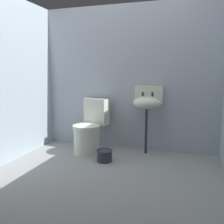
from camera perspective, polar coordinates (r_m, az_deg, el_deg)
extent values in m
cube|color=gray|center=(3.02, -1.62, -14.83)|extent=(3.09, 2.58, 0.08)
cube|color=#A2AABA|center=(3.85, 3.94, 7.72)|extent=(3.09, 0.10, 2.18)
cube|color=#9FB0BC|center=(3.55, -23.07, 6.88)|extent=(0.10, 2.38, 2.18)
cylinder|color=silver|center=(3.69, -5.88, -6.54)|extent=(0.44, 0.44, 0.38)
cylinder|color=silver|center=(3.64, -5.94, -3.36)|extent=(0.46, 0.46, 0.04)
cube|color=silver|center=(3.85, -3.57, 0.12)|extent=(0.38, 0.24, 0.40)
cylinder|color=#2F2E3D|center=(3.65, 7.85, -4.47)|extent=(0.04, 0.04, 0.66)
ellipsoid|color=silver|center=(3.58, 8.00, 2.08)|extent=(0.40, 0.32, 0.18)
cube|color=silver|center=(3.73, 8.46, 3.91)|extent=(0.42, 0.04, 0.28)
cylinder|color=#2F2E3D|center=(3.63, 7.11, 4.12)|extent=(0.04, 0.04, 0.06)
cylinder|color=#2F2E3D|center=(3.61, 9.30, 4.04)|extent=(0.04, 0.04, 0.06)
cylinder|color=#2F2E3D|center=(3.38, -1.77, -10.08)|extent=(0.20, 0.20, 0.14)
torus|color=#292A3E|center=(3.36, -1.78, -8.92)|extent=(0.22, 0.22, 0.02)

